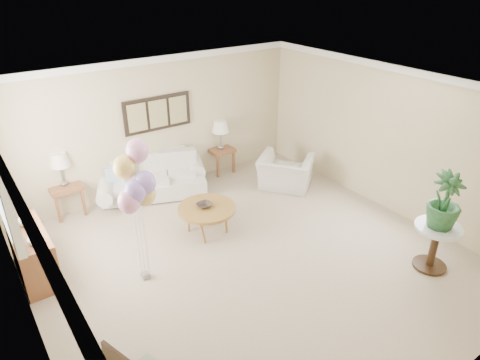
{
  "coord_description": "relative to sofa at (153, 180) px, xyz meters",
  "views": [
    {
      "loc": [
        -3.2,
        -4.27,
        4.06
      ],
      "look_at": [
        0.23,
        0.6,
        1.05
      ],
      "focal_mm": 32.0,
      "sensor_mm": 36.0,
      "label": 1
    }
  ],
  "objects": [
    {
      "name": "room_shell",
      "position": [
        0.21,
        -2.69,
        1.31
      ],
      "size": [
        6.04,
        6.04,
        2.6
      ],
      "color": "beige",
      "rests_on": "ground"
    },
    {
      "name": "vase_sage",
      "position": [
        -2.42,
        -1.08,
        0.53
      ],
      "size": [
        0.24,
        0.24,
        0.2
      ],
      "primitive_type": "imported",
      "rotation": [
        0.0,
        0.0,
        0.24
      ],
      "color": "#B5C5A6",
      "rests_on": "credenza"
    },
    {
      "name": "wall_art_triptych",
      "position": [
        0.32,
        0.19,
        1.23
      ],
      "size": [
        1.35,
        0.06,
        0.65
      ],
      "color": "black",
      "rests_on": "ground"
    },
    {
      "name": "armchair",
      "position": [
        2.31,
        -1.25,
        0.01
      ],
      "size": [
        1.31,
        1.34,
        0.66
      ],
      "primitive_type": "imported",
      "rotation": [
        0.0,
        0.0,
        2.2
      ],
      "color": "beige",
      "rests_on": "ground"
    },
    {
      "name": "balloon_cluster",
      "position": [
        -1.16,
        -2.28,
        1.24
      ],
      "size": [
        0.56,
        0.52,
        2.09
      ],
      "color": "gray",
      "rests_on": "ground"
    },
    {
      "name": "end_table_left",
      "position": [
        -1.57,
        0.19,
        0.19
      ],
      "size": [
        0.55,
        0.5,
        0.6
      ],
      "color": "brown",
      "rests_on": "ground"
    },
    {
      "name": "side_table",
      "position": [
        2.4,
        -4.48,
        0.22
      ],
      "size": [
        0.66,
        0.66,
        0.72
      ],
      "color": "silver",
      "rests_on": "ground"
    },
    {
      "name": "coffee_table",
      "position": [
        0.17,
        -1.76,
        0.13
      ],
      "size": [
        0.96,
        0.96,
        0.49
      ],
      "color": "olive",
      "rests_on": "ground"
    },
    {
      "name": "lamp_right",
      "position": [
        1.65,
        0.09,
        0.71
      ],
      "size": [
        0.35,
        0.35,
        0.62
      ],
      "color": "gray",
      "rests_on": "end_table_right"
    },
    {
      "name": "sofa",
      "position": [
        0.0,
        0.0,
        0.0
      ],
      "size": [
        2.45,
        1.5,
        0.8
      ],
      "color": "beige",
      "rests_on": "ground"
    },
    {
      "name": "end_table_right",
      "position": [
        1.65,
        0.09,
        0.15
      ],
      "size": [
        0.5,
        0.46,
        0.55
      ],
      "color": "brown",
      "rests_on": "ground"
    },
    {
      "name": "lamp_left",
      "position": [
        -1.57,
        0.19,
        0.74
      ],
      "size": [
        0.34,
        0.34,
        0.6
      ],
      "color": "gray",
      "rests_on": "end_table_left"
    },
    {
      "name": "vase_white",
      "position": [
        -2.42,
        -1.64,
        0.51
      ],
      "size": [
        0.19,
        0.19,
        0.17
      ],
      "primitive_type": "imported",
      "rotation": [
        0.0,
        0.0,
        0.15
      ],
      "color": "silver",
      "rests_on": "credenza"
    },
    {
      "name": "ground_plane",
      "position": [
        0.32,
        -2.78,
        -0.32
      ],
      "size": [
        6.0,
        6.0,
        0.0
      ],
      "primitive_type": "plane",
      "color": "#BBAB90"
    },
    {
      "name": "potted_plant",
      "position": [
        2.4,
        -4.48,
        0.82
      ],
      "size": [
        0.59,
        0.59,
        0.84
      ],
      "primitive_type": "imported",
      "rotation": [
        0.0,
        0.0,
        -0.32
      ],
      "color": "#17471C",
      "rests_on": "side_table"
    },
    {
      "name": "credenza",
      "position": [
        -2.44,
        -1.28,
        0.05
      ],
      "size": [
        0.46,
        1.2,
        0.74
      ],
      "color": "brown",
      "rests_on": "ground"
    },
    {
      "name": "decor_bowl",
      "position": [
        0.14,
        -1.73,
        0.2
      ],
      "size": [
        0.25,
        0.25,
        0.06
      ],
      "primitive_type": "imported",
      "rotation": [
        0.0,
        0.0,
        -0.0
      ],
      "color": "#2C231D",
      "rests_on": "coffee_table"
    }
  ]
}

